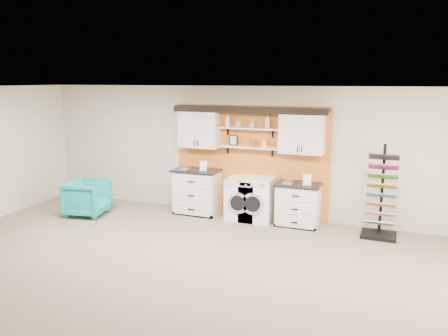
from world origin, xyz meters
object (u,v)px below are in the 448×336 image
at_px(washer, 243,198).
at_px(base_cabinet_right, 298,204).
at_px(armchair, 88,198).
at_px(base_cabinet_left, 197,191).
at_px(dryer, 257,199).
at_px(sample_rack, 380,208).

bearing_deg(washer, base_cabinet_right, 0.17).
bearing_deg(armchair, base_cabinet_left, -76.32).
xyz_separation_m(dryer, sample_rack, (2.44, -0.10, 0.09)).
xyz_separation_m(washer, sample_rack, (2.76, -0.10, 0.10)).
bearing_deg(washer, armchair, -163.38).
xyz_separation_m(base_cabinet_left, base_cabinet_right, (2.26, 0.00, -0.06)).
bearing_deg(washer, sample_rack, -2.18).
distance_m(base_cabinet_left, armchair, 2.40).
bearing_deg(armchair, sample_rack, -92.19).
bearing_deg(base_cabinet_left, base_cabinet_right, 0.00).
bearing_deg(armchair, washer, -83.79).
relative_size(base_cabinet_right, dryer, 0.97).
relative_size(washer, dryer, 0.97).
bearing_deg(base_cabinet_right, armchair, -167.59).
relative_size(base_cabinet_left, dryer, 1.11).
height_order(washer, sample_rack, sample_rack).
relative_size(base_cabinet_left, armchair, 1.21).
relative_size(dryer, armchair, 1.09).
bearing_deg(base_cabinet_left, sample_rack, -1.62).
distance_m(base_cabinet_right, washer, 1.18).
height_order(base_cabinet_left, washer, base_cabinet_left).
xyz_separation_m(washer, armchair, (-3.27, -0.98, -0.06)).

